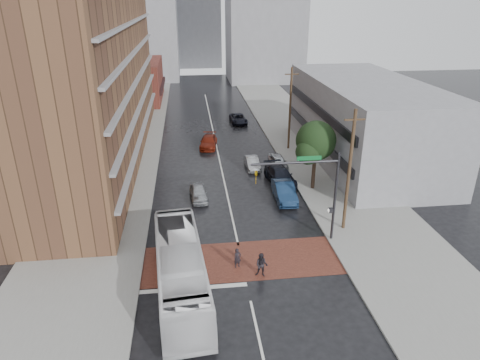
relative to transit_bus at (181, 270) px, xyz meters
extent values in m
plane|color=black|center=(4.27, 2.51, -1.68)|extent=(160.00, 160.00, 0.00)
cube|color=brown|center=(4.27, 3.01, -1.67)|extent=(14.00, 5.00, 0.02)
cube|color=gray|center=(-7.23, 27.51, -1.61)|extent=(9.00, 90.00, 0.15)
cube|color=gray|center=(15.77, 27.51, -1.61)|extent=(9.00, 90.00, 0.15)
cube|color=brown|center=(-9.73, 26.51, 12.32)|extent=(10.00, 44.00, 28.00)
cube|color=maroon|center=(-7.73, 56.51, 1.82)|extent=(8.00, 16.00, 7.00)
cube|color=gray|center=(20.77, 22.51, 2.82)|extent=(11.00, 26.00, 9.00)
cube|color=gray|center=(-9.73, 80.51, 14.32)|extent=(18.00, 16.00, 32.00)
cube|color=gray|center=(4.27, 97.51, 10.32)|extent=(12.00, 10.00, 24.00)
cylinder|color=#332319|center=(12.77, 14.51, 0.32)|extent=(0.36, 0.36, 4.00)
sphere|color=#1D3115|center=(12.77, 14.51, 3.32)|extent=(3.80, 3.80, 3.80)
sphere|color=#1D3115|center=(11.87, 13.71, 2.52)|extent=(2.40, 2.40, 2.40)
sphere|color=#1D3115|center=(13.57, 15.31, 2.72)|extent=(2.60, 2.60, 2.60)
cylinder|color=#2D2D33|center=(11.57, 5.01, 1.92)|extent=(0.20, 0.20, 7.20)
cylinder|color=#2D2D33|center=(8.37, 5.01, 4.92)|extent=(6.40, 0.16, 0.16)
imported|color=gold|center=(5.57, 5.01, 3.92)|extent=(0.20, 0.16, 1.00)
cube|color=#0C5926|center=(9.37, 5.01, 5.22)|extent=(1.80, 0.05, 0.30)
cube|color=#2D2D33|center=(11.32, 5.01, 0.92)|extent=(0.30, 0.30, 0.35)
cylinder|color=#473321|center=(13.07, 6.51, 3.32)|extent=(0.26, 0.26, 10.00)
cube|color=#473321|center=(13.07, 6.51, 7.52)|extent=(1.60, 0.12, 0.12)
cylinder|color=#473321|center=(13.07, 26.51, 3.32)|extent=(0.26, 0.26, 10.00)
cube|color=#473321|center=(13.07, 26.51, 7.52)|extent=(1.60, 0.12, 0.12)
imported|color=silver|center=(0.00, 0.00, 0.00)|extent=(3.82, 12.27, 3.36)
imported|color=black|center=(3.87, 2.24, -0.94)|extent=(0.63, 0.52, 1.48)
imported|color=black|center=(5.37, 1.01, -0.80)|extent=(1.04, 0.93, 1.76)
imported|color=#A2A5A9|center=(1.53, 13.54, -1.03)|extent=(1.79, 3.93, 1.31)
imported|color=#B5BABD|center=(7.66, 20.64, -1.04)|extent=(1.43, 3.90, 1.28)
imported|color=#65180B|center=(3.26, 28.47, -0.98)|extent=(2.62, 5.07, 1.41)
imported|color=black|center=(8.30, 39.11, -1.01)|extent=(2.51, 4.96, 1.35)
imported|color=#152B4A|center=(9.47, 12.51, -0.86)|extent=(1.86, 5.02, 1.64)
imported|color=black|center=(9.88, 16.42, -0.90)|extent=(2.91, 5.67, 1.57)
imported|color=#B5BABD|center=(10.57, 20.71, -1.01)|extent=(1.89, 4.05, 1.34)
camera|label=1|loc=(1.00, -22.77, 15.84)|focal=32.00mm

